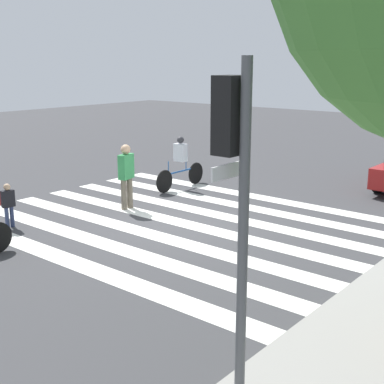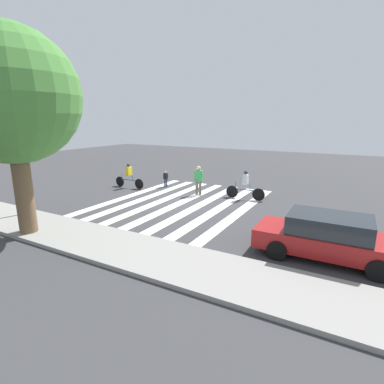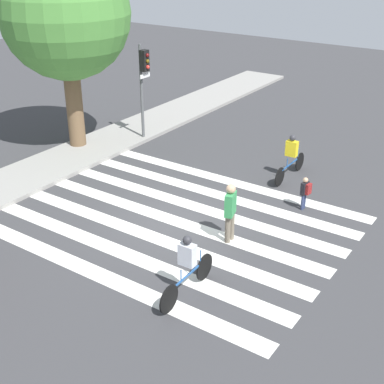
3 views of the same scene
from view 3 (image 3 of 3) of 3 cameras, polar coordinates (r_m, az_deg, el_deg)
ground_plane at (r=16.30m, az=-1.71°, el=-3.13°), size 60.00×60.00×0.00m
sidewalk_curb at (r=20.22m, az=-16.23°, el=2.02°), size 36.00×2.50×0.14m
crosswalk_stripes at (r=16.30m, az=-1.71°, el=-3.12°), size 7.35×10.00×0.01m
traffic_light at (r=21.96m, az=-5.19°, el=12.34°), size 0.60×0.50×3.98m
street_tree at (r=21.15m, az=-13.34°, el=17.89°), size 4.83×4.83×7.65m
pedestrian_child_with_backpack at (r=14.87m, az=4.10°, el=-1.88°), size 0.53×0.34×1.76m
pedestrian_adult_blue_shirt at (r=17.08m, az=11.99°, el=0.12°), size 0.32×0.28×1.09m
cyclist_mid_street at (r=12.72m, az=-0.50°, el=-7.71°), size 2.26×0.41×1.65m
cyclist_far_lane at (r=19.15m, az=10.54°, el=3.89°), size 2.32×0.40×1.62m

